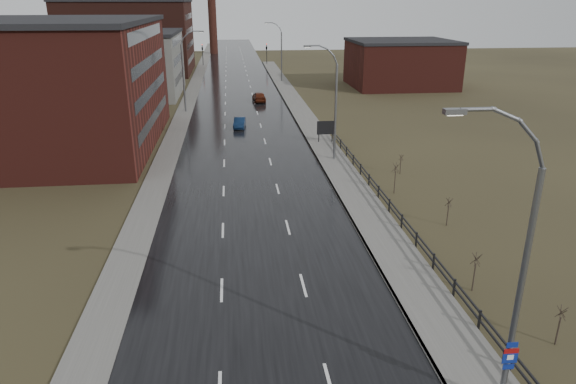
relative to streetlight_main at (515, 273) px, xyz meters
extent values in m
cube|color=black|center=(-8.47, 58.00, -6.03)|extent=(14.00, 300.00, 0.06)
cube|color=#595651|center=(0.13, 33.00, -5.97)|extent=(3.20, 180.00, 0.18)
cube|color=slate|center=(-1.39, 33.00, -5.97)|extent=(0.16, 180.00, 0.18)
cube|color=#595651|center=(-16.67, 58.00, -6.00)|extent=(2.40, 260.00, 0.12)
cube|color=#471914|center=(-29.47, 43.00, 0.44)|extent=(22.00, 28.00, 13.00)
cube|color=black|center=(-29.47, 43.00, 7.19)|extent=(22.44, 28.56, 0.50)
cube|color=black|center=(-18.49, 43.00, -3.06)|extent=(0.06, 22.40, 1.20)
cube|color=black|center=(-18.49, 43.00, -0.06)|extent=(0.06, 22.40, 1.20)
cube|color=black|center=(-18.49, 43.00, 2.94)|extent=(0.06, 22.40, 1.20)
cube|color=black|center=(-18.49, 43.00, 5.94)|extent=(0.06, 22.40, 1.20)
cube|color=slate|center=(-26.47, 76.00, -1.06)|extent=(16.00, 20.00, 10.00)
cube|color=black|center=(-26.47, 76.00, 4.19)|extent=(16.32, 20.40, 0.50)
cube|color=black|center=(-18.49, 76.00, -3.06)|extent=(0.06, 16.00, 1.20)
cube|color=black|center=(-18.49, 76.00, -0.06)|extent=(0.06, 16.00, 1.20)
cube|color=black|center=(-18.49, 76.00, 2.94)|extent=(0.06, 16.00, 1.20)
cube|color=#331611|center=(-31.47, 106.00, 1.44)|extent=(26.00, 24.00, 15.00)
cube|color=black|center=(-31.47, 106.00, 9.19)|extent=(26.52, 24.48, 0.50)
cube|color=black|center=(-18.49, 106.00, -3.06)|extent=(0.06, 19.20, 1.20)
cube|color=black|center=(-18.49, 106.00, -0.06)|extent=(0.06, 19.20, 1.20)
cube|color=black|center=(-18.49, 106.00, 2.94)|extent=(0.06, 19.20, 1.20)
cube|color=black|center=(-18.49, 106.00, 5.94)|extent=(0.06, 19.20, 1.20)
cube|color=#471914|center=(21.83, 80.00, -2.06)|extent=(18.00, 16.00, 8.00)
cube|color=black|center=(21.83, 80.00, 2.19)|extent=(18.36, 16.32, 0.50)
cylinder|color=#331611|center=(-14.47, 148.00, 8.94)|extent=(2.40, 2.40, 30.00)
cylinder|color=slate|center=(0.33, 0.00, -1.06)|extent=(0.24, 0.24, 10.00)
cylinder|color=slate|center=(0.14, 0.00, 4.40)|extent=(0.57, 0.14, 1.12)
cylinder|color=slate|center=(-0.41, 0.00, 5.22)|extent=(0.91, 0.14, 0.91)
cylinder|color=slate|center=(-1.22, 0.00, 5.76)|extent=(1.12, 0.14, 0.57)
cylinder|color=slate|center=(-2.19, 0.00, 5.95)|extent=(1.15, 0.14, 0.14)
cube|color=slate|center=(-2.94, 0.00, 5.90)|extent=(0.70, 0.28, 0.18)
cube|color=silver|center=(-2.94, 0.00, 5.80)|extent=(0.50, 0.20, 0.04)
cube|color=navy|center=(0.33, -0.12, -3.01)|extent=(0.45, 0.04, 0.22)
cube|color=navy|center=(0.33, -0.12, -3.51)|extent=(0.60, 0.04, 0.65)
cube|color=maroon|center=(0.33, -0.13, -3.28)|extent=(0.60, 0.04, 0.20)
cube|color=navy|center=(0.33, -0.12, -4.01)|extent=(0.45, 0.04, 0.22)
cube|color=silver|center=(0.33, -0.14, -3.56)|extent=(0.26, 0.02, 0.22)
cylinder|color=slate|center=(0.33, 34.00, -1.31)|extent=(0.24, 0.24, 9.50)
cylinder|color=slate|center=(0.16, 34.00, 3.84)|extent=(0.51, 0.14, 0.98)
cylinder|color=slate|center=(-0.32, 34.00, 4.56)|extent=(0.81, 0.14, 0.81)
cylinder|color=slate|center=(-1.03, 34.00, 5.04)|extent=(0.98, 0.14, 0.51)
cylinder|color=slate|center=(-1.87, 34.00, 5.20)|extent=(1.01, 0.14, 0.14)
cube|color=slate|center=(-2.56, 34.00, 5.15)|extent=(0.70, 0.28, 0.18)
cube|color=silver|center=(-2.56, 34.00, 5.05)|extent=(0.50, 0.20, 0.04)
cylinder|color=slate|center=(-16.47, 60.00, -1.31)|extent=(0.24, 0.24, 9.50)
cylinder|color=slate|center=(-16.30, 60.00, 3.84)|extent=(0.51, 0.14, 0.98)
cylinder|color=slate|center=(-15.83, 60.00, 4.56)|extent=(0.81, 0.14, 0.81)
cylinder|color=slate|center=(-15.11, 60.00, 5.04)|extent=(0.98, 0.14, 0.51)
cylinder|color=slate|center=(-14.27, 60.00, 5.20)|extent=(1.01, 0.14, 0.14)
cube|color=slate|center=(-13.59, 60.00, 5.15)|extent=(0.70, 0.28, 0.18)
cube|color=silver|center=(-13.59, 60.00, 5.05)|extent=(0.50, 0.20, 0.04)
cylinder|color=slate|center=(0.33, 88.00, -1.31)|extent=(0.24, 0.24, 9.50)
cylinder|color=slate|center=(0.16, 88.00, 3.84)|extent=(0.51, 0.14, 0.98)
cylinder|color=slate|center=(-0.32, 88.00, 4.56)|extent=(0.81, 0.14, 0.81)
cylinder|color=slate|center=(-1.03, 88.00, 5.04)|extent=(0.98, 0.14, 0.51)
cylinder|color=slate|center=(-1.87, 88.00, 5.20)|extent=(1.01, 0.14, 0.14)
cube|color=slate|center=(-2.56, 88.00, 5.15)|extent=(0.70, 0.28, 0.18)
cube|color=silver|center=(-2.56, 88.00, 5.05)|extent=(0.50, 0.20, 0.04)
cube|color=black|center=(1.83, 2.00, -5.51)|extent=(0.10, 0.10, 1.10)
cube|color=black|center=(1.83, 5.00, -5.51)|extent=(0.10, 0.10, 1.10)
cube|color=black|center=(1.83, 8.00, -5.51)|extent=(0.10, 0.10, 1.10)
cube|color=black|center=(1.83, 11.00, -5.51)|extent=(0.10, 0.10, 1.10)
cube|color=black|center=(1.83, 14.00, -5.51)|extent=(0.10, 0.10, 1.10)
cube|color=black|center=(1.83, 17.00, -5.51)|extent=(0.10, 0.10, 1.10)
cube|color=black|center=(1.83, 20.00, -5.51)|extent=(0.10, 0.10, 1.10)
cube|color=black|center=(1.83, 23.00, -5.51)|extent=(0.10, 0.10, 1.10)
cube|color=black|center=(1.83, 26.00, -5.51)|extent=(0.10, 0.10, 1.10)
cube|color=black|center=(1.83, 29.00, -5.51)|extent=(0.10, 0.10, 1.10)
cube|color=black|center=(1.83, 32.00, -5.51)|extent=(0.10, 0.10, 1.10)
cube|color=black|center=(1.83, 35.00, -5.51)|extent=(0.10, 0.10, 1.10)
cube|color=black|center=(1.83, 38.00, -5.51)|extent=(0.10, 0.10, 1.10)
cube|color=black|center=(1.83, 41.00, -5.51)|extent=(0.10, 0.10, 1.10)
cube|color=black|center=(1.83, 16.50, -5.11)|extent=(0.08, 53.00, 0.10)
cube|color=black|center=(1.83, 16.50, -5.51)|extent=(0.08, 53.00, 0.10)
cylinder|color=#382D23|center=(4.90, 3.48, -5.30)|extent=(0.08, 0.08, 1.51)
cylinder|color=#382D23|center=(4.95, 3.48, -4.32)|extent=(0.04, 0.51, 0.60)
cylinder|color=#382D23|center=(4.92, 3.53, -4.32)|extent=(0.49, 0.20, 0.61)
cylinder|color=#382D23|center=(4.86, 3.51, -4.32)|extent=(0.30, 0.44, 0.62)
cylinder|color=#382D23|center=(4.86, 3.45, -4.32)|extent=(0.30, 0.44, 0.62)
cylinder|color=#382D23|center=(4.92, 3.43, -4.32)|extent=(0.49, 0.20, 0.61)
cylinder|color=#382D23|center=(3.15, 8.50, -5.21)|extent=(0.08, 0.08, 1.70)
cylinder|color=#382D23|center=(3.20, 8.50, -4.11)|extent=(0.04, 0.57, 0.67)
cylinder|color=#382D23|center=(3.16, 8.55, -4.11)|extent=(0.54, 0.22, 0.68)
cylinder|color=#382D23|center=(3.11, 8.53, -4.11)|extent=(0.33, 0.49, 0.69)
cylinder|color=#382D23|center=(3.11, 8.47, -4.11)|extent=(0.33, 0.49, 0.69)
cylinder|color=#382D23|center=(3.16, 8.45, -4.11)|extent=(0.54, 0.22, 0.68)
cylinder|color=#382D23|center=(5.25, 17.17, -5.28)|extent=(0.08, 0.08, 1.57)
cylinder|color=#382D23|center=(5.30, 17.17, -4.26)|extent=(0.04, 0.53, 0.62)
cylinder|color=#382D23|center=(5.26, 17.22, -4.26)|extent=(0.51, 0.20, 0.63)
cylinder|color=#382D23|center=(5.21, 17.20, -4.26)|extent=(0.31, 0.45, 0.64)
cylinder|color=#382D23|center=(5.21, 17.14, -4.26)|extent=(0.31, 0.45, 0.64)
cylinder|color=#382D23|center=(5.26, 17.12, -4.26)|extent=(0.51, 0.20, 0.63)
cylinder|color=#382D23|center=(3.50, 24.04, -5.09)|extent=(0.08, 0.08, 1.95)
cylinder|color=#382D23|center=(3.55, 24.04, -3.82)|extent=(0.04, 0.66, 0.77)
cylinder|color=#382D23|center=(3.51, 24.08, -3.82)|extent=(0.62, 0.24, 0.78)
cylinder|color=#382D23|center=(3.46, 24.07, -3.82)|extent=(0.37, 0.55, 0.79)
cylinder|color=#382D23|center=(3.46, 24.01, -3.82)|extent=(0.37, 0.55, 0.79)
cylinder|color=#382D23|center=(3.51, 23.99, -3.82)|extent=(0.62, 0.24, 0.78)
cylinder|color=#382D23|center=(5.60, 28.95, -5.37)|extent=(0.08, 0.08, 1.39)
cylinder|color=#382D23|center=(5.65, 28.95, -4.47)|extent=(0.04, 0.47, 0.55)
cylinder|color=#382D23|center=(5.62, 29.00, -4.47)|extent=(0.45, 0.18, 0.56)
cylinder|color=#382D23|center=(5.56, 28.98, -4.47)|extent=(0.27, 0.40, 0.57)
cylinder|color=#382D23|center=(5.56, 28.93, -4.47)|extent=(0.27, 0.40, 0.57)
cylinder|color=#382D23|center=(5.62, 28.91, -4.47)|extent=(0.45, 0.18, 0.56)
cube|color=black|center=(-0.14, 40.63, -5.16)|extent=(0.10, 0.10, 1.80)
cube|color=black|center=(1.40, 40.63, -5.16)|extent=(0.10, 0.10, 1.80)
cube|color=silver|center=(0.63, 40.58, -4.24)|extent=(1.93, 0.08, 1.44)
cube|color=black|center=(0.63, 40.53, -4.24)|extent=(2.03, 0.04, 1.54)
cylinder|color=black|center=(-16.47, 118.00, -3.46)|extent=(0.16, 0.16, 5.20)
imported|color=black|center=(-16.47, 118.00, -1.31)|extent=(0.58, 2.73, 1.10)
sphere|color=#FF190C|center=(-16.47, 117.85, -1.01)|extent=(0.18, 0.18, 0.18)
cylinder|color=black|center=(-0.47, 118.00, -3.46)|extent=(0.16, 0.16, 5.20)
imported|color=black|center=(-0.47, 118.00, -1.31)|extent=(0.58, 2.73, 1.10)
sphere|color=#FF190C|center=(-0.47, 117.85, -1.01)|extent=(0.18, 0.18, 0.18)
imported|color=#0B1D3B|center=(-8.88, 49.11, -5.42)|extent=(1.73, 4.00, 1.28)
imported|color=#501C0D|center=(-5.39, 66.87, -5.27)|extent=(2.13, 4.75, 1.58)
camera|label=1|loc=(-9.84, -15.13, 9.13)|focal=32.00mm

